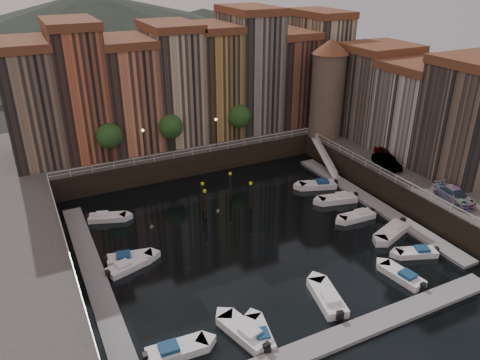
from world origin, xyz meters
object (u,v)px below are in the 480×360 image
corner_tower (328,87)px  boat_left_3 (129,258)px  boat_left_0 (175,350)px  gangway (325,156)px  boat_left_2 (127,266)px  car_a (386,154)px  mooring_pilings (222,196)px  car_c (454,196)px  car_b (387,163)px

corner_tower → boat_left_3: 36.97m
boat_left_0 → boat_left_3: boat_left_0 is taller
gangway → boat_left_0: gangway is taller
boat_left_2 → car_a: (35.11, 4.70, 3.34)m
corner_tower → boat_left_0: 43.65m
boat_left_0 → boat_left_3: size_ratio=1.04×
mooring_pilings → car_c: bearing=-35.4°
gangway → car_c: car_c is taller
boat_left_3 → car_b: car_b is taller
boat_left_0 → boat_left_2: bearing=96.0°
car_a → boat_left_0: bearing=-140.6°
corner_tower → boat_left_3: corner_tower is taller
boat_left_0 → car_a: 38.48m
boat_left_2 → car_b: size_ratio=1.00×
car_a → car_c: size_ratio=0.79×
boat_left_3 → car_c: bearing=-4.4°
gangway → boat_left_2: size_ratio=1.88×
boat_left_2 → car_c: (33.36, -7.73, 3.40)m
gangway → car_a: size_ratio=2.09×
corner_tower → car_c: corner_tower is taller
mooring_pilings → car_a: car_a is taller
gangway → car_b: 9.23m
mooring_pilings → car_b: car_b is taller
boat_left_2 → gangway: bearing=2.6°
car_a → car_b: car_b is taller
corner_tower → car_b: corner_tower is taller
boat_left_2 → boat_left_3: bearing=53.4°
gangway → car_c: (3.12, -18.63, 1.82)m
corner_tower → boat_left_3: bearing=-156.6°
boat_left_2 → car_b: car_b is taller
gangway → boat_left_3: (-29.80, -9.66, -1.57)m
boat_left_2 → boat_left_3: (0.43, 1.23, 0.01)m
car_b → car_c: 10.06m
corner_tower → boat_left_0: corner_tower is taller
car_a → car_c: (-1.75, -12.43, 0.05)m
gangway → car_b: bearing=-71.2°
corner_tower → car_a: size_ratio=3.47×
gangway → corner_tower: bearing=57.2°
corner_tower → boat_left_2: bearing=-155.1°
mooring_pilings → car_b: 20.83m
corner_tower → gangway: size_ratio=1.66×
car_c → boat_left_3: bearing=171.1°
mooring_pilings → boat_left_2: bearing=-152.2°
gangway → boat_left_0: bearing=-142.4°
boat_left_3 → car_c: car_c is taller
boat_left_0 → car_b: car_b is taller
gangway → car_a: 8.07m
mooring_pilings → car_a: bearing=-5.5°
car_c → car_b: bearing=97.5°
car_c → gangway: bearing=105.8°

